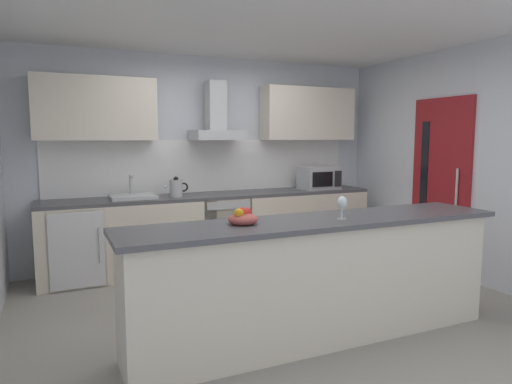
{
  "coord_description": "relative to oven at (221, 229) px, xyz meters",
  "views": [
    {
      "loc": [
        -1.86,
        -3.75,
        1.59
      ],
      "look_at": [
        0.0,
        0.36,
        1.05
      ],
      "focal_mm": 31.96,
      "sensor_mm": 36.0,
      "label": 1
    }
  ],
  "objects": [
    {
      "name": "ground",
      "position": [
        -0.04,
        -1.49,
        -0.47
      ],
      "size": [
        5.66,
        4.68,
        0.02
      ],
      "primitive_type": "cube",
      "color": "gray"
    },
    {
      "name": "microwave",
      "position": [
        1.4,
        -0.03,
        0.59
      ],
      "size": [
        0.5,
        0.38,
        0.3
      ],
      "color": "#B7BABC",
      "rests_on": "counter_back"
    },
    {
      "name": "fruit_bowl",
      "position": [
        -0.64,
        -2.24,
        0.55
      ],
      "size": [
        0.22,
        0.22,
        0.13
      ],
      "color": "#B24C47",
      "rests_on": "counter_island"
    },
    {
      "name": "sink",
      "position": [
        -1.06,
        0.01,
        0.47
      ],
      "size": [
        0.5,
        0.4,
        0.26
      ],
      "color": "silver",
      "rests_on": "counter_back"
    },
    {
      "name": "backsplash_tile",
      "position": [
        -0.04,
        0.33,
        0.77
      ],
      "size": [
        3.96,
        0.02,
        0.66
      ],
      "primitive_type": "cube",
      "color": "white"
    },
    {
      "name": "side_door",
      "position": [
        2.28,
        -1.28,
        0.57
      ],
      "size": [
        0.08,
        0.85,
        2.05
      ],
      "color": "maroon",
      "rests_on": "ground"
    },
    {
      "name": "counter_island",
      "position": [
        -0.03,
        -2.29,
        0.03
      ],
      "size": [
        3.11,
        0.64,
        0.97
      ],
      "color": "beige",
      "rests_on": "ground"
    },
    {
      "name": "kettle",
      "position": [
        -0.57,
        -0.03,
        0.55
      ],
      "size": [
        0.29,
        0.15,
        0.24
      ],
      "color": "#B7BABC",
      "rests_on": "counter_back"
    },
    {
      "name": "upper_cabinets",
      "position": [
        -0.04,
        0.18,
        1.45
      ],
      "size": [
        4.05,
        0.32,
        0.7
      ],
      "color": "beige"
    },
    {
      "name": "range_hood",
      "position": [
        0.0,
        0.13,
        1.33
      ],
      "size": [
        0.62,
        0.45,
        0.72
      ],
      "color": "#B7BABC"
    },
    {
      "name": "oven",
      "position": [
        0.0,
        0.0,
        0.0
      ],
      "size": [
        0.6,
        0.62,
        0.8
      ],
      "color": "slate",
      "rests_on": "ground"
    },
    {
      "name": "ceiling",
      "position": [
        -0.04,
        -1.49,
        2.15
      ],
      "size": [
        5.66,
        4.68,
        0.02
      ],
      "primitive_type": "cube",
      "color": "white"
    },
    {
      "name": "wall_back",
      "position": [
        -0.04,
        0.41,
        0.84
      ],
      "size": [
        5.66,
        0.12,
        2.6
      ],
      "primitive_type": "cube",
      "color": "silver",
      "rests_on": "ground"
    },
    {
      "name": "refrigerator",
      "position": [
        -1.69,
        -0.0,
        -0.03
      ],
      "size": [
        0.58,
        0.6,
        0.85
      ],
      "color": "white",
      "rests_on": "ground"
    },
    {
      "name": "wine_glass",
      "position": [
        0.13,
        -2.37,
        0.63
      ],
      "size": [
        0.08,
        0.08,
        0.18
      ],
      "color": "silver",
      "rests_on": "counter_island"
    },
    {
      "name": "counter_back",
      "position": [
        -0.04,
        0.03,
        -0.01
      ],
      "size": [
        4.1,
        0.6,
        0.9
      ],
      "color": "beige",
      "rests_on": "ground"
    },
    {
      "name": "wall_right",
      "position": [
        2.35,
        -1.49,
        0.84
      ],
      "size": [
        0.12,
        4.68,
        2.6
      ],
      "primitive_type": "cube",
      "color": "silver",
      "rests_on": "ground"
    }
  ]
}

